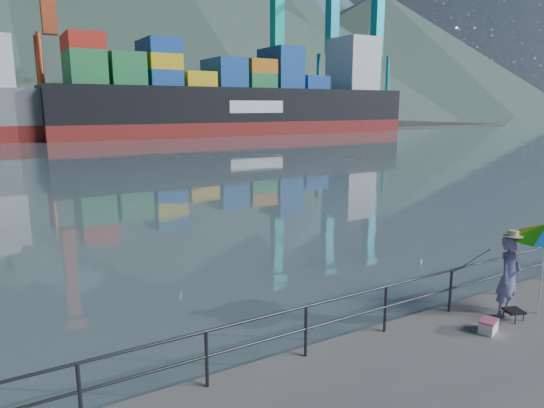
{
  "coord_description": "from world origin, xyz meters",
  "views": [
    {
      "loc": [
        -5.81,
        -5.22,
        4.64
      ],
      "look_at": [
        0.8,
        6.0,
        2.0
      ],
      "focal_mm": 32.0,
      "sensor_mm": 36.0,
      "label": 1
    }
  ],
  "objects": [
    {
      "name": "harbor_water",
      "position": [
        0.0,
        130.0,
        0.0
      ],
      "size": [
        500.0,
        280.0,
        0.0
      ],
      "primitive_type": "cube",
      "color": "slate",
      "rests_on": "ground"
    },
    {
      "name": "far_dock",
      "position": [
        10.0,
        93.0,
        0.0
      ],
      "size": [
        200.0,
        40.0,
        0.4
      ],
      "primitive_type": "cube",
      "color": "#514F4C",
      "rests_on": "ground"
    },
    {
      "name": "guardrail",
      "position": [
        0.0,
        1.7,
        0.52
      ],
      "size": [
        22.0,
        0.06,
        1.03
      ],
      "color": "#2D3033",
      "rests_on": "ground"
    },
    {
      "name": "mountains",
      "position": [
        38.82,
        207.75,
        35.55
      ],
      "size": [
        600.0,
        332.8,
        80.0
      ],
      "color": "#385147",
      "rests_on": "ground"
    },
    {
      "name": "port_cranes",
      "position": [
        31.0,
        84.0,
        16.0
      ],
      "size": [
        116.0,
        28.0,
        38.4
      ],
      "color": "red",
      "rests_on": "ground"
    },
    {
      "name": "container_stacks",
      "position": [
        33.93,
        94.36,
        3.18
      ],
      "size": [
        58.0,
        8.4,
        7.8
      ],
      "color": "orange",
      "rests_on": "ground"
    },
    {
      "name": "fisherman",
      "position": [
        3.96,
        0.93,
        0.91
      ],
      "size": [
        0.72,
        0.53,
        1.82
      ],
      "primitive_type": "imported",
      "rotation": [
        0.0,
        0.0,
        0.15
      ],
      "color": "navy",
      "rests_on": "ground"
    },
    {
      "name": "folding_stool",
      "position": [
        3.84,
        0.67,
        0.13
      ],
      "size": [
        0.47,
        0.47,
        0.24
      ],
      "color": "black",
      "rests_on": "ground"
    },
    {
      "name": "cooler_bag",
      "position": [
        2.84,
        0.57,
        0.12
      ],
      "size": [
        0.5,
        0.41,
        0.25
      ],
      "primitive_type": "cube",
      "rotation": [
        0.0,
        0.0,
        0.34
      ],
      "color": "white",
      "rests_on": "ground"
    },
    {
      "name": "fishing_rod",
      "position": [
        4.03,
        2.04,
        0.0
      ],
      "size": [
        0.73,
        1.59,
        1.22
      ],
      "primitive_type": "cylinder",
      "rotation": [
        0.96,
        0.0,
        -0.43
      ],
      "color": "black",
      "rests_on": "ground"
    },
    {
      "name": "container_ship",
      "position": [
        35.16,
        71.79,
        5.8
      ],
      "size": [
        64.42,
        10.74,
        18.1
      ],
      "color": "maroon",
      "rests_on": "ground"
    }
  ]
}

